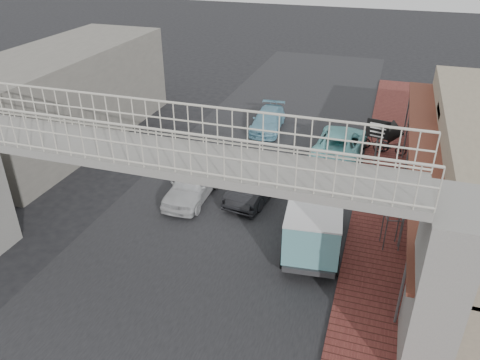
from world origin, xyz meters
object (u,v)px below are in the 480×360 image
Objects in this scene: dark_sedan at (257,182)px; angkot_van at (315,217)px; motorcycle_far at (375,142)px; arrow_sign at (395,133)px; street_clock at (400,185)px; motorcycle_near at (390,146)px; white_hatchback at (192,184)px; angkot_curb at (340,143)px; angkot_far at (268,120)px.

angkot_van is at bearing -37.36° from dark_sedan.
motorcycle_far is 0.54× the size of arrow_sign.
angkot_van is at bearing -176.77° from street_clock.
dark_sedan is at bearing -138.08° from arrow_sign.
motorcycle_near is 0.54× the size of street_clock.
white_hatchback is 1.34× the size of arrow_sign.
motorcycle_far is (1.61, 9.42, -0.76)m from angkot_van.
dark_sedan is 8.22m from motorcycle_near.
angkot_curb is at bearing 151.18° from arrow_sign.
arrow_sign is (7.07, -4.58, 1.92)m from angkot_far.
angkot_curb is at bearing -31.27° from angkot_far.
white_hatchback is 8.76m from angkot_far.
white_hatchback is 10.84m from motorcycle_near.
angkot_van reaches higher than white_hatchback.
motorcycle_near is 0.85m from motorcycle_far.
arrow_sign is at bearing 79.62° from street_clock.
angkot_van is (3.05, -3.03, 0.66)m from dark_sedan.
motorcycle_near is at bearing -99.63° from motorcycle_far.
street_clock is (5.80, -2.20, 2.02)m from dark_sedan.
angkot_far is 1.36× the size of arrow_sign.
angkot_curb is at bearing 128.84° from motorcycle_far.
arrow_sign reaches higher than white_hatchback.
angkot_curb is 2.63m from motorcycle_near.
motorcycle_far is 0.51× the size of street_clock.
white_hatchback is 10.42m from motorcycle_far.
arrow_sign is at bearing 141.81° from angkot_curb.
angkot_van is 2.66× the size of motorcycle_near.
motorcycle_far is (7.33, 7.40, -0.10)m from white_hatchback.
dark_sedan reaches higher than motorcycle_near.
arrow_sign is (2.56, -2.27, 1.80)m from angkot_curb.
angkot_curb is 8.32m from street_clock.
street_clock reaches higher than angkot_curb.
white_hatchback is at bearing 158.58° from street_clock.
motorcycle_far is (1.70, 1.03, -0.13)m from angkot_curb.
motorcycle_near is (2.51, 0.78, -0.17)m from angkot_curb.
angkot_van is 3.18m from street_clock.
angkot_far is (-1.55, 7.67, -0.10)m from dark_sedan.
street_clock is at bearing -164.83° from motorcycle_far.
street_clock reaches higher than white_hatchback.
angkot_van is 9.51m from motorcycle_near.
dark_sedan is at bearing 129.13° from angkot_van.
dark_sedan reaches higher than angkot_far.
dark_sedan is at bearing 141.57° from motorcycle_near.
white_hatchback is 2.37× the size of motorcycle_near.
street_clock is at bearing -8.90° from white_hatchback.
angkot_far is 1.29× the size of street_clock.
dark_sedan is 1.39× the size of arrow_sign.
angkot_van is 6.70m from arrow_sign.
angkot_curb reaches higher than angkot_far.
dark_sedan is 0.81× the size of angkot_curb.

